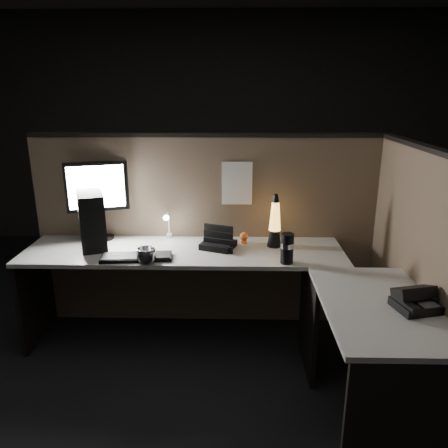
{
  "coord_description": "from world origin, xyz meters",
  "views": [
    {
      "loc": [
        0.21,
        -2.35,
        1.84
      ],
      "look_at": [
        0.15,
        0.35,
        1.01
      ],
      "focal_mm": 35.0,
      "sensor_mm": 36.0,
      "label": 1
    }
  ],
  "objects_px": {
    "monitor": "(98,193)",
    "desk_phone": "(414,300)",
    "lava_lamp": "(275,225)",
    "pc_tower": "(92,219)",
    "keyboard": "(136,257)"
  },
  "relations": [
    {
      "from": "monitor",
      "to": "desk_phone",
      "type": "xyz_separation_m",
      "value": [
        1.99,
        -1.09,
        -0.31
      ]
    },
    {
      "from": "monitor",
      "to": "desk_phone",
      "type": "height_order",
      "value": "monitor"
    },
    {
      "from": "monitor",
      "to": "lava_lamp",
      "type": "height_order",
      "value": "monitor"
    },
    {
      "from": "monitor",
      "to": "lava_lamp",
      "type": "bearing_deg",
      "value": -24.56
    },
    {
      "from": "pc_tower",
      "to": "keyboard",
      "type": "relative_size",
      "value": 0.85
    },
    {
      "from": "pc_tower",
      "to": "desk_phone",
      "type": "distance_m",
      "value": 2.2
    },
    {
      "from": "pc_tower",
      "to": "lava_lamp",
      "type": "xyz_separation_m",
      "value": [
        1.34,
        0.02,
        -0.04
      ]
    },
    {
      "from": "desk_phone",
      "to": "pc_tower",
      "type": "bearing_deg",
      "value": 140.77
    },
    {
      "from": "keyboard",
      "to": "desk_phone",
      "type": "distance_m",
      "value": 1.75
    },
    {
      "from": "lava_lamp",
      "to": "desk_phone",
      "type": "xyz_separation_m",
      "value": [
        0.66,
        -0.94,
        -0.12
      ]
    },
    {
      "from": "keyboard",
      "to": "lava_lamp",
      "type": "height_order",
      "value": "lava_lamp"
    },
    {
      "from": "pc_tower",
      "to": "lava_lamp",
      "type": "bearing_deg",
      "value": -20.0
    },
    {
      "from": "keyboard",
      "to": "monitor",
      "type": "bearing_deg",
      "value": 124.17
    },
    {
      "from": "lava_lamp",
      "to": "desk_phone",
      "type": "relative_size",
      "value": 1.57
    },
    {
      "from": "keyboard",
      "to": "lava_lamp",
      "type": "bearing_deg",
      "value": 9.61
    }
  ]
}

